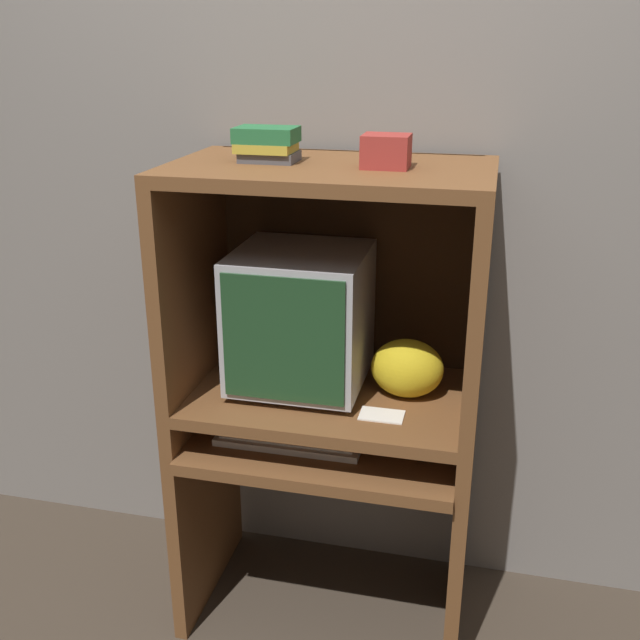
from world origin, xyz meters
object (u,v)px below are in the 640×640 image
object	(u,v)px
snack_bag	(407,368)
storage_box	(386,151)
mouse	(382,448)
keyboard	(290,439)
crt_monitor	(300,318)
book_stack	(267,144)

from	to	relation	value
snack_bag	storage_box	xyz separation A→B (m)	(-0.07, -0.04, 0.62)
mouse	snack_bag	size ratio (longest dim) A/B	0.28
keyboard	mouse	bearing A→B (deg)	1.63
crt_monitor	book_stack	world-z (taller)	book_stack
keyboard	book_stack	size ratio (longest dim) A/B	2.64
snack_bag	storage_box	size ratio (longest dim) A/B	1.74
mouse	keyboard	bearing A→B (deg)	-178.37
crt_monitor	snack_bag	world-z (taller)	crt_monitor
crt_monitor	storage_box	world-z (taller)	storage_box
mouse	storage_box	world-z (taller)	storage_box
keyboard	mouse	xyz separation A→B (m)	(0.27, 0.01, 0.00)
mouse	book_stack	bearing A→B (deg)	165.55
crt_monitor	snack_bag	distance (m)	0.34
storage_box	book_stack	bearing A→B (deg)	176.01
keyboard	snack_bag	world-z (taller)	snack_bag
snack_bag	book_stack	bearing A→B (deg)	-177.05
book_stack	storage_box	bearing A→B (deg)	-3.99
snack_bag	storage_box	world-z (taller)	storage_box
mouse	crt_monitor	bearing A→B (deg)	157.76
crt_monitor	snack_bag	xyz separation A→B (m)	(0.32, 0.00, -0.13)
crt_monitor	snack_bag	bearing A→B (deg)	0.21
crt_monitor	mouse	xyz separation A→B (m)	(0.27, -0.11, -0.34)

